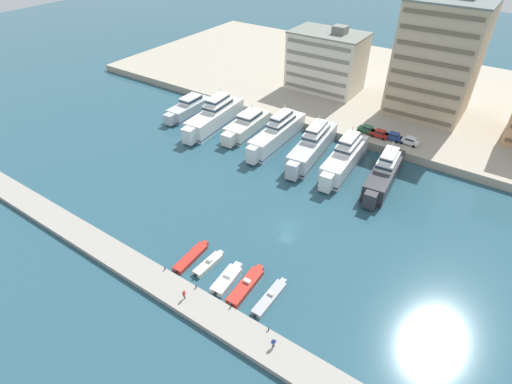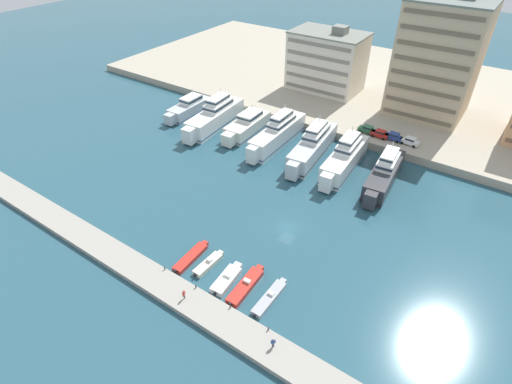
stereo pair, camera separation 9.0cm
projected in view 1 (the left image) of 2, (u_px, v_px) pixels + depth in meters
ground_plane at (287, 228)px, 70.27m from camera, size 400.00×400.00×0.00m
quay_promenade at (409, 94)px, 115.31m from camera, size 180.00×70.00×1.87m
pier_dock at (208, 312)px, 55.62m from camera, size 120.00×4.72×0.86m
yacht_silver_far_left at (189, 108)px, 105.51m from camera, size 4.66×15.89×6.46m
yacht_white_left at (215, 116)px, 99.62m from camera, size 6.35×22.55×9.12m
yacht_ivory_mid_left at (247, 125)px, 97.30m from camera, size 5.52×17.19×6.64m
yacht_white_center_left at (278, 133)px, 92.50m from camera, size 4.37×22.28×8.94m
yacht_silver_center at (313, 145)px, 88.17m from camera, size 6.39×22.60×8.80m
yacht_white_center_right at (344, 158)px, 83.97m from camera, size 5.42×20.57×8.97m
yacht_charcoal_mid_right at (384, 173)px, 79.84m from camera, size 5.60×19.95×8.37m
motorboat_red_far_left at (191, 257)px, 64.19m from camera, size 2.05×7.95×0.82m
motorboat_cream_left at (209, 264)px, 62.90m from camera, size 1.79×6.41×1.35m
motorboat_white_mid_left at (227, 279)px, 60.36m from camera, size 2.64×6.96×1.32m
motorboat_red_center_left at (246, 286)px, 59.37m from camera, size 2.33×8.72×1.36m
motorboat_grey_center at (270, 297)px, 57.74m from camera, size 1.69×8.07×1.08m
car_green_far_left at (367, 129)px, 94.01m from camera, size 4.15×2.03×1.80m
car_red_left at (380, 133)px, 92.23m from camera, size 4.16×2.03×1.80m
car_blue_mid_left at (393, 136)px, 91.23m from camera, size 4.15×2.02×1.80m
car_white_center_left at (410, 141)px, 89.54m from camera, size 4.18×2.09×1.80m
apartment_block_far_left at (326, 61)px, 111.51m from camera, size 20.19×12.60×17.78m
apartment_block_left at (438, 59)px, 95.82m from camera, size 18.30×17.00×29.22m
pedestrian_near_edge at (184, 294)px, 56.41m from camera, size 0.33×0.64×1.68m
pedestrian_mid_deck at (274, 342)px, 50.35m from camera, size 0.47×0.50×1.66m
bollard_west at (165, 268)px, 61.20m from camera, size 0.20×0.20×0.61m
bollard_west_mid at (196, 286)px, 58.35m from camera, size 0.20×0.20×0.61m
bollard_east_mid at (230, 306)px, 55.50m from camera, size 0.20×0.20×0.61m
bollard_east at (269, 329)px, 52.65m from camera, size 0.20×0.20×0.61m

